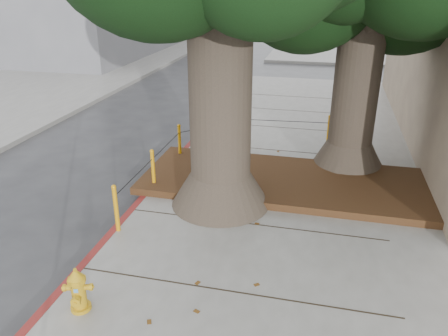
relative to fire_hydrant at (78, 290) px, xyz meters
name	(u,v)px	position (x,y,z in m)	size (l,w,h in m)	color
ground	(198,294)	(1.47, 0.87, -0.49)	(140.00, 140.00, 0.00)	#28282B
sidewalk_far	(392,42)	(7.47, 30.87, -0.41)	(16.00, 20.00, 0.15)	slate
curb_red	(142,201)	(-0.53, 3.37, -0.41)	(0.14, 26.00, 0.16)	maroon
planter_bed	(284,181)	(2.37, 4.77, -0.26)	(6.40, 2.60, 0.16)	black
bollard_ring	(214,149)	(0.61, 5.24, 0.18)	(3.79, 5.39, 0.95)	orange
fire_hydrant	(78,290)	(0.00, 0.00, 0.00)	(0.37, 0.36, 0.69)	gold
car_silver	(437,64)	(8.11, 18.54, 0.19)	(1.60, 3.97, 1.35)	#939397
car_dark	(80,47)	(-11.43, 19.70, 0.20)	(1.91, 4.70, 1.36)	black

